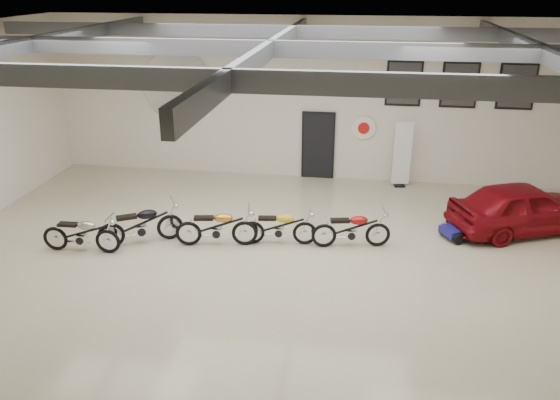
# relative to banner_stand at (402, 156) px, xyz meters

# --- Properties ---
(floor) EXTENTS (16.00, 12.00, 0.01)m
(floor) POSITION_rel_banner_stand_xyz_m (-3.10, -5.50, -0.99)
(floor) COLOR #BDB390
(floor) RESTS_ON ground
(ceiling) EXTENTS (16.00, 12.00, 0.01)m
(ceiling) POSITION_rel_banner_stand_xyz_m (-3.10, -5.50, 4.01)
(ceiling) COLOR slate
(ceiling) RESTS_ON back_wall
(back_wall) EXTENTS (16.00, 0.02, 5.00)m
(back_wall) POSITION_rel_banner_stand_xyz_m (-3.10, 0.50, 1.51)
(back_wall) COLOR beige
(back_wall) RESTS_ON floor
(ceiling_beams) EXTENTS (15.80, 11.80, 0.32)m
(ceiling_beams) POSITION_rel_banner_stand_xyz_m (-3.10, -5.50, 3.76)
(ceiling_beams) COLOR #54575B
(ceiling_beams) RESTS_ON ceiling
(door) EXTENTS (0.92, 0.08, 2.10)m
(door) POSITION_rel_banner_stand_xyz_m (-2.60, 0.45, 0.06)
(door) COLOR black
(door) RESTS_ON back_wall
(logo_plaque) EXTENTS (2.30, 0.06, 1.16)m
(logo_plaque) POSITION_rel_banner_stand_xyz_m (-7.10, 0.45, 1.81)
(logo_plaque) COLOR silver
(logo_plaque) RESTS_ON back_wall
(poster_left) EXTENTS (1.05, 0.08, 1.35)m
(poster_left) POSITION_rel_banner_stand_xyz_m (-0.10, 0.46, 2.11)
(poster_left) COLOR black
(poster_left) RESTS_ON back_wall
(poster_mid) EXTENTS (1.05, 0.08, 1.35)m
(poster_mid) POSITION_rel_banner_stand_xyz_m (1.50, 0.46, 2.11)
(poster_mid) COLOR black
(poster_mid) RESTS_ON back_wall
(poster_right) EXTENTS (1.05, 0.08, 1.35)m
(poster_right) POSITION_rel_banner_stand_xyz_m (3.10, 0.46, 2.11)
(poster_right) COLOR black
(poster_right) RESTS_ON back_wall
(oil_sign) EXTENTS (0.72, 0.10, 0.72)m
(oil_sign) POSITION_rel_banner_stand_xyz_m (-1.20, 0.45, 0.71)
(oil_sign) COLOR white
(oil_sign) RESTS_ON back_wall
(banner_stand) EXTENTS (0.56, 0.29, 1.99)m
(banner_stand) POSITION_rel_banner_stand_xyz_m (0.00, 0.00, 0.00)
(banner_stand) COLOR white
(banner_stand) RESTS_ON floor
(motorcycle_silver) EXTENTS (1.87, 0.64, 0.96)m
(motorcycle_silver) POSITION_rel_banner_stand_xyz_m (-7.64, -5.52, -0.51)
(motorcycle_silver) COLOR silver
(motorcycle_silver) RESTS_ON floor
(motorcycle_black) EXTENTS (2.05, 1.52, 1.04)m
(motorcycle_black) POSITION_rel_banner_stand_xyz_m (-6.41, -4.91, -0.47)
(motorcycle_black) COLOR silver
(motorcycle_black) RESTS_ON floor
(motorcycle_gold) EXTENTS (2.00, 0.91, 1.00)m
(motorcycle_gold) POSITION_rel_banner_stand_xyz_m (-4.58, -4.73, -0.49)
(motorcycle_gold) COLOR silver
(motorcycle_gold) RESTS_ON floor
(motorcycle_yellow) EXTENTS (1.86, 0.77, 0.94)m
(motorcycle_yellow) POSITION_rel_banner_stand_xyz_m (-3.11, -4.43, -0.52)
(motorcycle_yellow) COLOR silver
(motorcycle_yellow) RESTS_ON floor
(motorcycle_red) EXTENTS (1.93, 0.91, 0.96)m
(motorcycle_red) POSITION_rel_banner_stand_xyz_m (-1.38, -4.32, -0.51)
(motorcycle_red) COLOR silver
(motorcycle_red) RESTS_ON floor
(go_kart) EXTENTS (1.72, 1.36, 0.57)m
(go_kart) POSITION_rel_banner_stand_xyz_m (1.58, -3.27, -0.71)
(go_kart) COLOR navy
(go_kart) RESTS_ON floor
(vintage_car) EXTENTS (2.85, 4.10, 1.30)m
(vintage_car) POSITION_rel_banner_stand_xyz_m (2.90, -2.78, -0.34)
(vintage_car) COLOR maroon
(vintage_car) RESTS_ON floor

